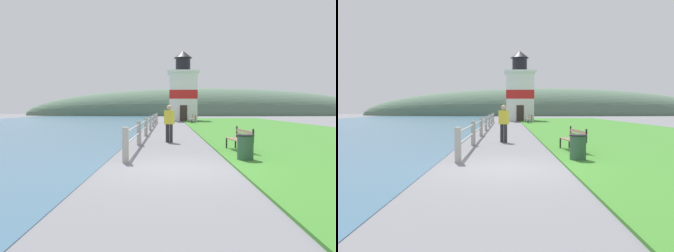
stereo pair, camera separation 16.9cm
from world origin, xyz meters
The scene contains 9 objects.
ground_plane centered at (0.00, 0.00, 0.00)m, with size 160.00×160.00×0.00m, color slate.
grass_verge centered at (7.62, 17.02, 0.03)m, with size 12.00×51.07×0.06m.
seawall_railing centered at (-1.52, 14.97, 0.63)m, with size 0.18×28.12×1.08m.
park_bench_near centered at (2.49, 3.26, 0.54)m, with size 0.66×1.90×0.94m.
park_bench_midway centered at (2.42, 26.28, 0.54)m, with size 0.62×1.84×0.94m.
lighthouse centered at (1.68, 33.02, 3.72)m, with size 3.94×3.94×8.90m.
person_strolling centered at (-0.17, 6.84, 0.98)m, with size 0.50×0.41×1.81m.
trash_bin centered at (2.18, 1.20, 0.42)m, with size 0.54×0.54×0.84m.
distant_hillside centered at (8.00, 64.05, 0.00)m, with size 80.00×16.00×12.00m.
Camera 2 is at (-0.06, -8.92, 1.67)m, focal length 35.00 mm.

